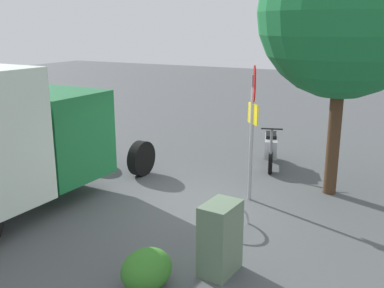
% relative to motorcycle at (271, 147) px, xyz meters
% --- Properties ---
extents(ground_plane, '(60.00, 60.00, 0.00)m').
position_rel_motorcycle_xyz_m(ground_plane, '(3.37, -0.51, -0.52)').
color(ground_plane, '#4E5153').
extents(motorcycle, '(1.75, 0.78, 1.20)m').
position_rel_motorcycle_xyz_m(motorcycle, '(0.00, 0.00, 0.00)').
color(motorcycle, black).
rests_on(motorcycle, ground).
extents(stop_sign, '(0.71, 0.33, 2.96)m').
position_rel_motorcycle_xyz_m(stop_sign, '(2.58, 0.37, 1.45)').
color(stop_sign, '#9E9EA3').
rests_on(stop_sign, ground).
extents(street_tree, '(3.63, 3.63, 5.83)m').
position_rel_motorcycle_xyz_m(street_tree, '(1.34, 1.85, 3.48)').
color(street_tree, '#47301E').
rests_on(street_tree, ground).
extents(utility_cabinet, '(0.72, 0.51, 1.15)m').
position_rel_motorcycle_xyz_m(utility_cabinet, '(5.63, 0.99, 0.05)').
color(utility_cabinet, slate).
rests_on(utility_cabinet, ground).
extents(bike_rack_hoop, '(0.85, 0.14, 0.85)m').
position_rel_motorcycle_xyz_m(bike_rack_hoop, '(4.16, 0.73, -0.52)').
color(bike_rack_hoop, '#B7B7BC').
rests_on(bike_rack_hoop, ground).
extents(shrub_near_sign, '(0.86, 0.70, 0.59)m').
position_rel_motorcycle_xyz_m(shrub_near_sign, '(6.52, 0.22, -0.23)').
color(shrub_near_sign, '#377E29').
rests_on(shrub_near_sign, ground).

